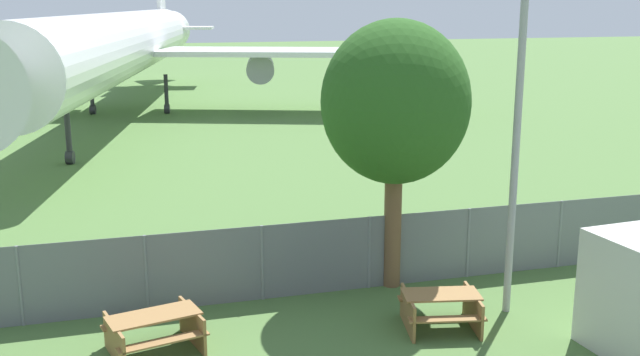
% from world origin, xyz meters
% --- Properties ---
extents(perimeter_fence, '(56.07, 0.07, 1.74)m').
position_xyz_m(perimeter_fence, '(-0.00, 9.71, 0.87)').
color(perimeter_fence, slate).
rests_on(perimeter_fence, ground).
extents(airplane, '(38.28, 46.30, 11.53)m').
position_xyz_m(airplane, '(-4.55, 38.88, 4.13)').
color(airplane, white).
rests_on(airplane, ground).
extents(picnic_bench_near_cabin, '(2.01, 1.76, 0.76)m').
position_xyz_m(picnic_bench_near_cabin, '(-5.08, 7.73, 0.47)').
color(picnic_bench_near_cabin, olive).
rests_on(picnic_bench_near_cabin, ground).
extents(picnic_bench_open_grass, '(1.82, 1.69, 0.76)m').
position_xyz_m(picnic_bench_open_grass, '(0.65, 7.18, 0.47)').
color(picnic_bench_open_grass, olive).
rests_on(picnic_bench_open_grass, ground).
extents(tree_near_hangar, '(3.38, 3.38, 6.24)m').
position_xyz_m(tree_near_hangar, '(0.57, 9.71, 4.34)').
color(tree_near_hangar, brown).
rests_on(tree_near_hangar, ground).
extents(light_mast, '(0.44, 0.44, 7.63)m').
position_xyz_m(light_mast, '(2.42, 7.60, 4.67)').
color(light_mast, '#99999E').
rests_on(light_mast, ground).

